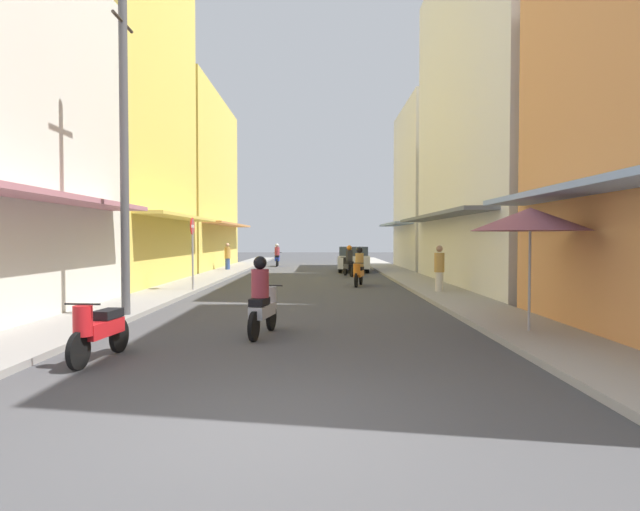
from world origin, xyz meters
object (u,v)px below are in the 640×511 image
object	(u,v)px
motorbike_orange	(356,269)
motorbike_blue	(275,256)
motorbike_black	(346,262)
pedestrian_midway	(225,257)
vendor_umbrella	(527,219)
street_sign_no_entry	(190,244)
parked_car	(351,259)
utility_pole	(121,156)
motorbike_silver	(260,300)
motorbike_red	(96,329)
pedestrian_foreground	(437,270)

from	to	relation	value
motorbike_orange	motorbike_blue	world-z (taller)	same
motorbike_black	pedestrian_midway	size ratio (longest dim) A/B	1.08
pedestrian_midway	vendor_umbrella	world-z (taller)	vendor_umbrella
pedestrian_midway	street_sign_no_entry	bearing A→B (deg)	-85.91
parked_car	utility_pole	world-z (taller)	utility_pole
motorbike_silver	utility_pole	bearing A→B (deg)	148.36
motorbike_red	street_sign_no_entry	world-z (taller)	street_sign_no_entry
motorbike_orange	pedestrian_midway	size ratio (longest dim) A/B	1.08
pedestrian_midway	pedestrian_foreground	bearing A→B (deg)	-54.20
motorbike_orange	street_sign_no_entry	distance (m)	6.73
motorbike_black	utility_pole	world-z (taller)	utility_pole
motorbike_red	motorbike_orange	xyz separation A→B (m)	(5.02, 13.41, 0.20)
street_sign_no_entry	utility_pole	bearing A→B (deg)	-90.91
motorbike_silver	motorbike_black	world-z (taller)	same
motorbike_silver	utility_pole	xyz separation A→B (m)	(-3.46, 2.13, 3.15)
parked_car	vendor_umbrella	distance (m)	20.98
motorbike_blue	pedestrian_midway	bearing A→B (deg)	-112.92
motorbike_silver	pedestrian_foreground	xyz separation A→B (m)	(5.18, 7.76, 0.14)
motorbike_red	motorbike_blue	distance (m)	28.80
pedestrian_midway	vendor_umbrella	size ratio (longest dim) A/B	0.66
motorbike_silver	pedestrian_foreground	world-z (taller)	pedestrian_foreground
motorbike_orange	parked_car	xyz separation A→B (m)	(0.37, 9.49, 0.04)
motorbike_red	pedestrian_foreground	bearing A→B (deg)	52.99
motorbike_silver	motorbike_blue	bearing A→B (deg)	93.89
motorbike_red	pedestrian_midway	xyz separation A→B (m)	(-1.91, 23.03, 0.32)
motorbike_red	parked_car	bearing A→B (deg)	76.73
motorbike_orange	motorbike_black	xyz separation A→B (m)	(-0.12, 5.62, 0.00)
motorbike_black	street_sign_no_entry	size ratio (longest dim) A/B	0.67
pedestrian_midway	street_sign_no_entry	size ratio (longest dim) A/B	0.62
motorbike_silver	vendor_umbrella	bearing A→B (deg)	-1.39
vendor_umbrella	pedestrian_foreground	bearing A→B (deg)	90.12
motorbike_orange	utility_pole	distance (m)	11.40
parked_car	street_sign_no_entry	world-z (taller)	street_sign_no_entry
pedestrian_midway	pedestrian_foreground	world-z (taller)	pedestrian_foreground
street_sign_no_entry	vendor_umbrella	bearing A→B (deg)	-45.05
pedestrian_foreground	pedestrian_midway	bearing A→B (deg)	125.80
motorbike_blue	parked_car	bearing A→B (deg)	-50.41
motorbike_red	vendor_umbrella	xyz separation A→B (m)	(7.53, 2.08, 1.78)
utility_pole	vendor_umbrella	bearing A→B (deg)	-14.61
motorbike_black	vendor_umbrella	world-z (taller)	vendor_umbrella
motorbike_blue	utility_pole	size ratio (longest dim) A/B	0.24
motorbike_red	motorbike_black	xyz separation A→B (m)	(4.90, 19.03, 0.20)
motorbike_red	motorbike_silver	size ratio (longest dim) A/B	1.01
motorbike_red	motorbike_silver	world-z (taller)	motorbike_silver
pedestrian_midway	street_sign_no_entry	xyz separation A→B (m)	(0.88, -12.38, 0.89)
utility_pole	motorbike_blue	bearing A→B (deg)	86.14
motorbike_silver	pedestrian_midway	bearing A→B (deg)	101.52
motorbike_black	pedestrian_foreground	xyz separation A→B (m)	(2.61, -9.06, 0.14)
motorbike_blue	street_sign_no_entry	size ratio (longest dim) A/B	0.68
motorbike_red	motorbike_blue	bearing A→B (deg)	88.96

